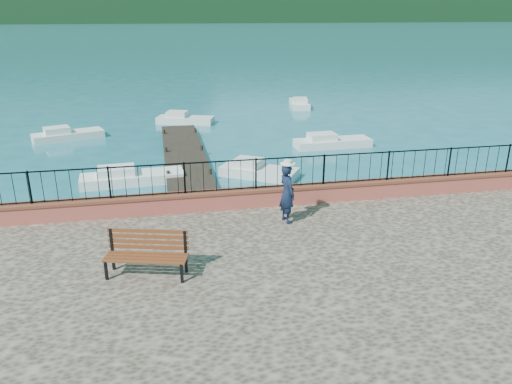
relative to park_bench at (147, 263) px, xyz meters
name	(u,v)px	position (x,y,z in m)	size (l,w,h in m)	color
ground	(295,300)	(3.64, 0.11, -1.52)	(2000.00, 2000.00, 0.00)	#19596B
parapet	(265,197)	(3.64, 3.81, -0.03)	(28.00, 0.46, 0.58)	#A73F3C
railing	(265,174)	(3.64, 3.81, 0.74)	(27.00, 0.05, 0.95)	black
dock	(187,165)	(1.64, 12.11, -1.37)	(2.00, 16.00, 0.30)	#2D231C
far_forest	(156,6)	(3.64, 300.11, 7.48)	(900.00, 60.00, 18.00)	black
companion_hill	(351,16)	(223.64, 560.11, -1.52)	(448.00, 384.00, 180.00)	#142D23
park_bench	(147,263)	(0.00, 0.00, 0.00)	(2.01, 1.11, 1.06)	black
person	(287,193)	(3.98, 2.43, 0.56)	(0.64, 0.42, 1.75)	black
hat	(288,162)	(3.98, 2.43, 1.50)	(0.44, 0.44, 0.12)	white
boat_0	(132,174)	(-0.78, 10.42, -1.12)	(4.36, 1.30, 0.80)	white
boat_1	(259,168)	(4.75, 10.22, -1.12)	(3.42, 1.30, 0.80)	silver
boat_2	(333,140)	(9.73, 14.53, -1.12)	(4.17, 1.30, 0.80)	silver
boat_3	(68,132)	(-4.69, 19.07, -1.12)	(3.87, 1.30, 0.80)	silver
boat_4	(185,117)	(2.22, 22.11, -1.12)	(3.66, 1.30, 0.80)	silver
boat_5	(299,102)	(11.20, 26.32, -1.12)	(3.41, 1.30, 0.80)	silver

